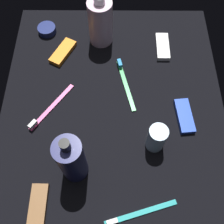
{
  "coord_description": "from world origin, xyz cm",
  "views": [
    {
      "loc": [
        -32.7,
        -0.17,
        67.31
      ],
      "look_at": [
        0.0,
        0.0,
        3.0
      ],
      "focal_mm": 42.45,
      "sensor_mm": 36.0,
      "label": 1
    }
  ],
  "objects_px": {
    "deodorant_stick": "(156,138)",
    "snack_bar_brown": "(37,206)",
    "bodywash_bottle": "(100,22)",
    "toothbrush_green": "(124,82)",
    "toothbrush_pink": "(49,109)",
    "snack_bar_orange": "(62,52)",
    "lotion_bottle": "(71,160)",
    "snack_bar_blue": "(184,115)",
    "cream_tin_left": "(46,30)",
    "toothbrush_teal": "(136,214)",
    "snack_bar_white": "(162,47)"
  },
  "relations": [
    {
      "from": "snack_bar_white",
      "to": "cream_tin_left",
      "type": "bearing_deg",
      "value": 80.4
    },
    {
      "from": "toothbrush_teal",
      "to": "snack_bar_blue",
      "type": "xyz_separation_m",
      "value": [
        0.26,
        -0.14,
        0.0
      ]
    },
    {
      "from": "snack_bar_blue",
      "to": "cream_tin_left",
      "type": "distance_m",
      "value": 0.53
    },
    {
      "from": "deodorant_stick",
      "to": "snack_bar_white",
      "type": "bearing_deg",
      "value": -8.35
    },
    {
      "from": "deodorant_stick",
      "to": "snack_bar_brown",
      "type": "distance_m",
      "value": 0.33
    },
    {
      "from": "lotion_bottle",
      "to": "toothbrush_green",
      "type": "height_order",
      "value": "lotion_bottle"
    },
    {
      "from": "toothbrush_green",
      "to": "snack_bar_orange",
      "type": "height_order",
      "value": "toothbrush_green"
    },
    {
      "from": "bodywash_bottle",
      "to": "toothbrush_green",
      "type": "distance_m",
      "value": 0.2
    },
    {
      "from": "toothbrush_green",
      "to": "toothbrush_teal",
      "type": "distance_m",
      "value": 0.37
    },
    {
      "from": "deodorant_stick",
      "to": "snack_bar_brown",
      "type": "xyz_separation_m",
      "value": [
        -0.16,
        0.29,
        -0.04
      ]
    },
    {
      "from": "snack_bar_brown",
      "to": "toothbrush_pink",
      "type": "bearing_deg",
      "value": 1.12
    },
    {
      "from": "toothbrush_pink",
      "to": "lotion_bottle",
      "type": "bearing_deg",
      "value": -153.08
    },
    {
      "from": "toothbrush_pink",
      "to": "snack_bar_orange",
      "type": "bearing_deg",
      "value": -5.85
    },
    {
      "from": "bodywash_bottle",
      "to": "toothbrush_green",
      "type": "bearing_deg",
      "value": -156.05
    },
    {
      "from": "lotion_bottle",
      "to": "toothbrush_teal",
      "type": "relative_size",
      "value": 1.11
    },
    {
      "from": "snack_bar_blue",
      "to": "toothbrush_green",
      "type": "bearing_deg",
      "value": 50.42
    },
    {
      "from": "bodywash_bottle",
      "to": "toothbrush_green",
      "type": "relative_size",
      "value": 0.96
    },
    {
      "from": "lotion_bottle",
      "to": "snack_bar_white",
      "type": "height_order",
      "value": "lotion_bottle"
    },
    {
      "from": "bodywash_bottle",
      "to": "snack_bar_brown",
      "type": "distance_m",
      "value": 0.55
    },
    {
      "from": "toothbrush_teal",
      "to": "snack_bar_orange",
      "type": "relative_size",
      "value": 1.69
    },
    {
      "from": "bodywash_bottle",
      "to": "deodorant_stick",
      "type": "distance_m",
      "value": 0.4
    },
    {
      "from": "lotion_bottle",
      "to": "snack_bar_blue",
      "type": "xyz_separation_m",
      "value": [
        0.16,
        -0.29,
        -0.08
      ]
    },
    {
      "from": "bodywash_bottle",
      "to": "snack_bar_white",
      "type": "bearing_deg",
      "value": -100.19
    },
    {
      "from": "toothbrush_green",
      "to": "toothbrush_pink",
      "type": "distance_m",
      "value": 0.24
    },
    {
      "from": "toothbrush_teal",
      "to": "deodorant_stick",
      "type": "bearing_deg",
      "value": -16.93
    },
    {
      "from": "toothbrush_pink",
      "to": "cream_tin_left",
      "type": "bearing_deg",
      "value": 7.73
    },
    {
      "from": "bodywash_bottle",
      "to": "snack_bar_brown",
      "type": "bearing_deg",
      "value": 165.31
    },
    {
      "from": "toothbrush_green",
      "to": "snack_bar_brown",
      "type": "xyz_separation_m",
      "value": [
        -0.36,
        0.21,
        0.0
      ]
    },
    {
      "from": "bodywash_bottle",
      "to": "lotion_bottle",
      "type": "bearing_deg",
      "value": 172.92
    },
    {
      "from": "snack_bar_brown",
      "to": "toothbrush_teal",
      "type": "bearing_deg",
      "value": -93.49
    },
    {
      "from": "lotion_bottle",
      "to": "snack_bar_orange",
      "type": "height_order",
      "value": "lotion_bottle"
    },
    {
      "from": "snack_bar_white",
      "to": "toothbrush_pink",
      "type": "bearing_deg",
      "value": 124.42
    },
    {
      "from": "bodywash_bottle",
      "to": "toothbrush_pink",
      "type": "relative_size",
      "value": 1.11
    },
    {
      "from": "toothbrush_pink",
      "to": "snack_bar_blue",
      "type": "distance_m",
      "value": 0.38
    },
    {
      "from": "bodywash_bottle",
      "to": "deodorant_stick",
      "type": "height_order",
      "value": "bodywash_bottle"
    },
    {
      "from": "lotion_bottle",
      "to": "toothbrush_teal",
      "type": "bearing_deg",
      "value": -125.27
    },
    {
      "from": "bodywash_bottle",
      "to": "toothbrush_pink",
      "type": "distance_m",
      "value": 0.31
    },
    {
      "from": "snack_bar_orange",
      "to": "snack_bar_white",
      "type": "distance_m",
      "value": 0.32
    },
    {
      "from": "toothbrush_pink",
      "to": "snack_bar_white",
      "type": "xyz_separation_m",
      "value": [
        0.23,
        -0.34,
        0.0
      ]
    },
    {
      "from": "snack_bar_white",
      "to": "cream_tin_left",
      "type": "relative_size",
      "value": 1.75
    },
    {
      "from": "bodywash_bottle",
      "to": "snack_bar_white",
      "type": "distance_m",
      "value": 0.21
    },
    {
      "from": "deodorant_stick",
      "to": "toothbrush_green",
      "type": "relative_size",
      "value": 0.5
    },
    {
      "from": "toothbrush_pink",
      "to": "snack_bar_orange",
      "type": "xyz_separation_m",
      "value": [
        0.2,
        -0.02,
        0.0
      ]
    },
    {
      "from": "lotion_bottle",
      "to": "snack_bar_white",
      "type": "relative_size",
      "value": 1.88
    },
    {
      "from": "lotion_bottle",
      "to": "toothbrush_pink",
      "type": "bearing_deg",
      "value": 26.92
    },
    {
      "from": "deodorant_stick",
      "to": "snack_bar_brown",
      "type": "relative_size",
      "value": 0.85
    },
    {
      "from": "toothbrush_teal",
      "to": "toothbrush_pink",
      "type": "xyz_separation_m",
      "value": [
        0.28,
        0.24,
        0.0
      ]
    },
    {
      "from": "snack_bar_orange",
      "to": "toothbrush_teal",
      "type": "bearing_deg",
      "value": -128.48
    },
    {
      "from": "toothbrush_green",
      "to": "cream_tin_left",
      "type": "bearing_deg",
      "value": 51.77
    },
    {
      "from": "deodorant_stick",
      "to": "snack_bar_orange",
      "type": "xyz_separation_m",
      "value": [
        0.31,
        0.27,
        -0.04
      ]
    }
  ]
}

